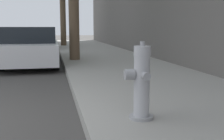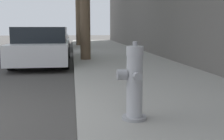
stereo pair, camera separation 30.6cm
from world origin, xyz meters
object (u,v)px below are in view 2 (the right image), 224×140
Objects in this scene: fire_hydrant at (134,84)px; parked_car_mid at (52,39)px; parked_car_far at (56,35)px; parked_car_near at (43,46)px.

parked_car_mid reaches higher than fire_hydrant.
parked_car_mid is at bearing -89.04° from parked_car_far.
fire_hydrant is 12.40m from parked_car_mid.
parked_car_far reaches higher than parked_car_near.
fire_hydrant is at bearing -81.87° from parked_car_mid.
parked_car_near reaches higher than parked_car_mid.
parked_car_far is (-0.11, 6.51, -0.00)m from parked_car_mid.
parked_car_far is at bearing 95.67° from fire_hydrant.
parked_car_mid is 6.51m from parked_car_far.
parked_car_far reaches higher than fire_hydrant.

